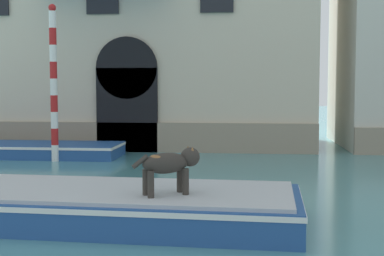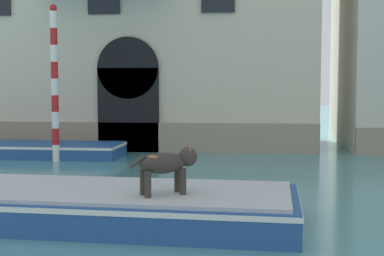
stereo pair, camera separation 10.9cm
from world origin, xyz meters
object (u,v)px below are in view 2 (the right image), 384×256
Objects in this scene: dog_on_deck at (168,164)px; mooring_pole_0 at (55,83)px; boat_foreground at (45,202)px; boat_moored_near_palazzo at (40,149)px.

mooring_pole_0 is (-4.53, 7.22, 1.30)m from dog_on_deck.
mooring_pole_0 reaches higher than dog_on_deck.
dog_on_deck reaches higher than boat_foreground.
dog_on_deck is 0.22× the size of mooring_pole_0.
dog_on_deck is (2.17, -0.43, 0.75)m from boat_foreground.
boat_foreground is 8.54× the size of dog_on_deck.
boat_moored_near_palazzo is (-5.44, 8.18, -0.82)m from dog_on_deck.
boat_moored_near_palazzo is (-3.27, 7.75, -0.07)m from boat_foreground.
boat_moored_near_palazzo is 1.13× the size of mooring_pole_0.
mooring_pole_0 is at bearing 111.75° from boat_foreground.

